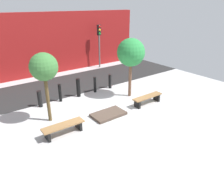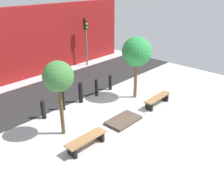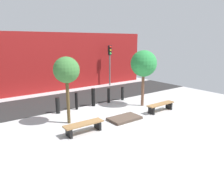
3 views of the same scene
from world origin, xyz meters
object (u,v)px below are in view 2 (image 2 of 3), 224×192
(bench_left, at_px, (86,140))
(tree_behind_left_bench, at_px, (58,77))
(bollard_far_left, at_px, (43,110))
(planter_bed, at_px, (123,120))
(bollard_left, at_px, (63,101))
(bollard_right, at_px, (96,88))
(bench_right, at_px, (157,99))
(traffic_light_mid_west, at_px, (86,33))
(tree_behind_right_bench, at_px, (137,52))
(bollard_center, at_px, (81,93))
(bollard_far_right, at_px, (110,82))

(bench_left, relative_size, tree_behind_left_bench, 0.56)
(tree_behind_left_bench, distance_m, bollard_far_left, 2.62)
(bench_left, xyz_separation_m, planter_bed, (2.38, 0.20, -0.25))
(bollard_left, xyz_separation_m, bollard_right, (2.21, 0.00, -0.02))
(bench_left, xyz_separation_m, bollard_far_left, (0.16, 3.06, 0.11))
(bench_left, distance_m, bench_right, 4.75)
(bench_right, height_order, traffic_light_mid_west, traffic_light_mid_west)
(bench_left, height_order, bollard_far_left, bollard_far_left)
(tree_behind_right_bench, relative_size, bollard_center, 3.07)
(planter_bed, xyz_separation_m, traffic_light_mid_west, (4.37, 7.20, 2.27))
(bench_left, height_order, bench_right, bench_right)
(planter_bed, xyz_separation_m, tree_behind_left_bench, (-2.38, 1.21, 2.39))
(bench_left, distance_m, bollard_center, 3.88)
(planter_bed, height_order, bollard_far_left, bollard_far_left)
(tree_behind_right_bench, xyz_separation_m, bollard_far_left, (-4.59, 1.66, -2.03))
(tree_behind_right_bench, height_order, bollard_far_left, tree_behind_right_bench)
(traffic_light_mid_west, bearing_deg, bollard_left, -141.60)
(bollard_far_left, relative_size, bollard_far_right, 0.98)
(bench_left, distance_m, bollard_left, 3.32)
(bollard_far_left, relative_size, bollard_left, 0.89)
(bench_left, xyz_separation_m, bollard_left, (1.27, 3.06, 0.17))
(bollard_center, relative_size, bollard_far_right, 1.20)
(bollard_left, height_order, bollard_far_right, bollard_left)
(bollard_center, relative_size, bollard_right, 1.13)
(tree_behind_right_bench, xyz_separation_m, bollard_far_right, (-0.16, 1.66, -2.03))
(bench_right, xyz_separation_m, bollard_far_left, (-4.59, 3.06, 0.10))
(bench_right, relative_size, tree_behind_right_bench, 0.55)
(bench_right, bearing_deg, tree_behind_right_bench, 89.56)
(tree_behind_right_bench, bearing_deg, bollard_left, 154.55)
(bollard_far_left, bearing_deg, bollard_right, 0.00)
(bench_right, distance_m, bollard_left, 4.64)
(bollard_center, bearing_deg, bench_left, -127.79)
(bench_right, bearing_deg, planter_bed, 174.75)
(bollard_center, bearing_deg, bollard_right, 0.00)
(bollard_left, bearing_deg, traffic_light_mid_west, 38.40)
(planter_bed, height_order, bollard_right, bollard_right)
(traffic_light_mid_west, bearing_deg, bollard_center, -135.19)
(planter_bed, relative_size, bollard_left, 1.63)
(bench_right, height_order, tree_behind_left_bench, tree_behind_left_bench)
(bench_right, xyz_separation_m, tree_behind_right_bench, (0.00, 1.41, 2.14))
(bollard_far_left, distance_m, bollard_center, 2.22)
(planter_bed, bearing_deg, tree_behind_right_bench, 26.93)
(bench_left, bearing_deg, tree_behind_right_bench, 16.93)
(bollard_center, height_order, bollard_far_right, bollard_center)
(bench_left, bearing_deg, bollard_far_right, 34.17)
(bench_right, height_order, bollard_far_left, bollard_far_left)
(planter_bed, distance_m, bollard_left, 3.10)
(bench_right, distance_m, bollard_right, 3.32)
(tree_behind_left_bench, relative_size, bollard_right, 3.31)
(bench_left, relative_size, bench_right, 0.96)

